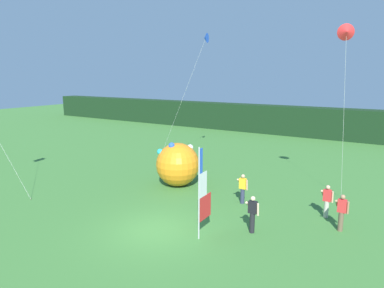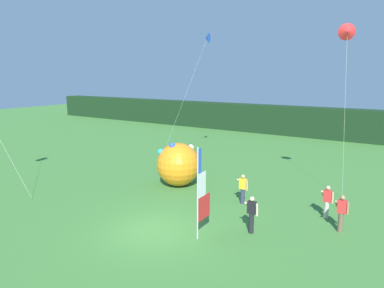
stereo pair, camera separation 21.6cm
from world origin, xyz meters
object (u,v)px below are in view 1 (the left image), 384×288
at_px(banner_flag, 203,194).
at_px(person_mid_field, 342,212).
at_px(person_far_right, 243,188).
at_px(kite_red_delta_2, 346,33).
at_px(inflatable_balloon, 178,164).
at_px(person_far_left, 253,213).
at_px(person_near_banner, 327,200).
at_px(kite_blue_delta_0, 205,39).

xyz_separation_m(banner_flag, person_mid_field, (4.85, 3.58, -0.98)).
relative_size(person_far_right, kite_red_delta_2, 0.17).
bearing_deg(inflatable_balloon, person_far_left, -29.52).
distance_m(person_far_right, kite_red_delta_2, 9.14).
height_order(person_far_left, inflatable_balloon, inflatable_balloon).
bearing_deg(person_near_banner, banner_flag, -130.46).
distance_m(person_near_banner, person_far_left, 4.11).
relative_size(inflatable_balloon, kite_red_delta_2, 0.30).
height_order(inflatable_balloon, kite_blue_delta_0, kite_blue_delta_0).
distance_m(person_near_banner, inflatable_balloon, 8.67).
bearing_deg(person_mid_field, kite_blue_delta_0, 145.73).
relative_size(person_near_banner, person_mid_field, 0.97).
bearing_deg(banner_flag, inflatable_balloon, 132.93).
bearing_deg(person_near_banner, person_far_left, -125.70).
relative_size(person_far_right, kite_blue_delta_0, 0.16).
xyz_separation_m(person_near_banner, inflatable_balloon, (-8.65, 0.20, 0.48)).
distance_m(person_mid_field, kite_blue_delta_0, 15.85).
xyz_separation_m(person_mid_field, person_far_right, (-4.90, 0.74, -0.04)).
relative_size(person_near_banner, inflatable_balloon, 0.58).
height_order(person_near_banner, kite_red_delta_2, kite_red_delta_2).
bearing_deg(kite_blue_delta_0, banner_flag, -60.70).
xyz_separation_m(person_near_banner, kite_blue_delta_0, (-10.30, 6.40, 8.44)).
bearing_deg(banner_flag, kite_blue_delta_0, 119.30).
bearing_deg(person_far_left, kite_blue_delta_0, 129.06).
relative_size(person_near_banner, person_far_right, 1.01).
bearing_deg(kite_blue_delta_0, person_near_banner, -31.86).
xyz_separation_m(person_far_right, kite_red_delta_2, (4.00, 2.58, 7.81)).
bearing_deg(person_mid_field, person_far_left, -145.83).
relative_size(banner_flag, kite_blue_delta_0, 0.40).
bearing_deg(person_far_right, kite_red_delta_2, 32.79).
height_order(banner_flag, kite_blue_delta_0, kite_blue_delta_0).
height_order(inflatable_balloon, kite_red_delta_2, kite_red_delta_2).
xyz_separation_m(person_far_left, kite_blue_delta_0, (-7.90, 9.74, 8.42)).
relative_size(person_mid_field, person_far_right, 1.04).
bearing_deg(inflatable_balloon, kite_red_delta_2, 12.81).
bearing_deg(person_mid_field, person_far_right, 171.47).
bearing_deg(person_far_right, person_mid_field, -8.53).
relative_size(person_near_banner, kite_red_delta_2, 0.18).
distance_m(banner_flag, kite_red_delta_2, 10.45).
xyz_separation_m(person_far_left, inflatable_balloon, (-6.25, 3.54, 0.46)).
height_order(person_near_banner, person_mid_field, person_mid_field).
xyz_separation_m(person_mid_field, kite_blue_delta_0, (-11.10, 7.57, 8.41)).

